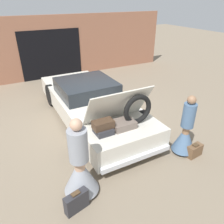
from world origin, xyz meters
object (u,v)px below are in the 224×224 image
object	(u,v)px
car	(91,103)
suitcase_beside_left_person	(76,202)
suitcase_beside_right_person	(194,151)
person_left	(80,169)
person_right	(185,133)

from	to	relation	value
car	suitcase_beside_left_person	size ratio (longest dim) A/B	10.97
car	suitcase_beside_right_person	distance (m)	3.31
car	suitcase_beside_right_person	world-z (taller)	car
person_left	suitcase_beside_right_person	world-z (taller)	person_left
car	person_left	world-z (taller)	person_left
car	person_right	xyz separation A→B (m)	(1.36, -2.67, 0.00)
person_right	suitcase_beside_left_person	distance (m)	3.00
car	person_left	distance (m)	3.01
car	suitcase_beside_left_person	xyz separation A→B (m)	(-1.59, -3.04, -0.35)
person_right	suitcase_beside_right_person	size ratio (longest dim) A/B	3.70
car	suitcase_beside_left_person	distance (m)	3.45
person_left	suitcase_beside_right_person	bearing A→B (deg)	95.68
person_left	car	bearing A→B (deg)	163.54
person_right	suitcase_beside_right_person	bearing A→B (deg)	-154.83
person_left	suitcase_beside_left_person	world-z (taller)	person_left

